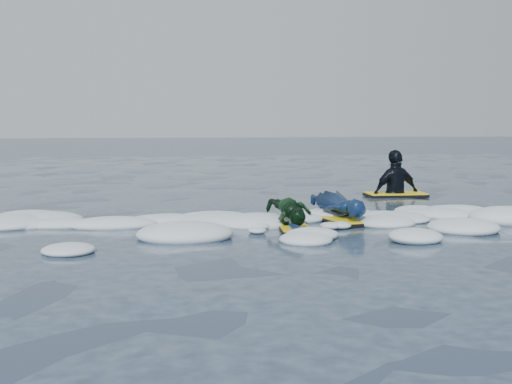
{
  "coord_description": "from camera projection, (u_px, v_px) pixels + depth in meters",
  "views": [
    {
      "loc": [
        -1.42,
        -8.13,
        1.5
      ],
      "look_at": [
        0.13,
        1.6,
        0.44
      ],
      "focal_mm": 45.0,
      "sensor_mm": 36.0,
      "label": 1
    }
  ],
  "objects": [
    {
      "name": "waiting_rider_unit",
      "position": [
        396.0,
        194.0,
        13.06
      ],
      "size": [
        1.22,
        0.7,
        1.82
      ],
      "rotation": [
        0.0,
        0.0,
        -0.02
      ],
      "color": "black",
      "rests_on": "ground"
    },
    {
      "name": "foam_band",
      "position": [
        253.0,
        226.0,
        9.38
      ],
      "size": [
        12.0,
        3.1,
        0.3
      ],
      "primitive_type": null,
      "color": "silver",
      "rests_on": "ground"
    },
    {
      "name": "ground",
      "position": [
        266.0,
        239.0,
        8.36
      ],
      "size": [
        120.0,
        120.0,
        0.0
      ],
      "primitive_type": "plane",
      "color": "#19263D",
      "rests_on": "ground"
    },
    {
      "name": "prone_child_unit",
      "position": [
        292.0,
        213.0,
        9.1
      ],
      "size": [
        0.56,
        1.16,
        0.44
      ],
      "rotation": [
        0.0,
        0.0,
        1.49
      ],
      "color": "black",
      "rests_on": "ground"
    },
    {
      "name": "prone_woman_unit",
      "position": [
        340.0,
        207.0,
        9.88
      ],
      "size": [
        0.79,
        1.67,
        0.42
      ],
      "rotation": [
        0.0,
        0.0,
        1.76
      ],
      "color": "black",
      "rests_on": "ground"
    }
  ]
}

